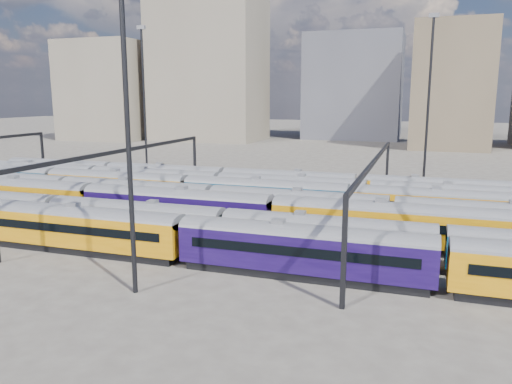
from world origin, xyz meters
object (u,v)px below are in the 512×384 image
(rake_1, at_px, (326,232))
(rake_2, at_px, (176,204))
(mast_2, at_px, (126,101))
(rake_0, at_px, (303,245))

(rake_1, bearing_deg, rake_2, 163.88)
(rake_2, bearing_deg, mast_2, -72.48)
(rake_0, distance_m, rake_2, 19.21)
(rake_0, bearing_deg, mast_2, -147.60)
(rake_0, bearing_deg, rake_1, 79.82)
(mast_2, bearing_deg, rake_0, 32.40)
(rake_1, bearing_deg, rake_0, -100.18)
(rake_0, distance_m, rake_1, 5.09)
(mast_2, bearing_deg, rake_1, 45.17)
(rake_1, xyz_separation_m, rake_2, (-17.30, 5.00, 0.35))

